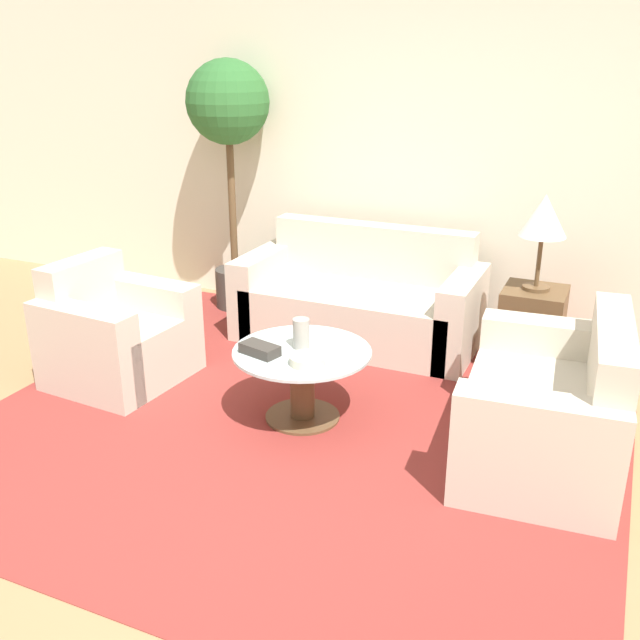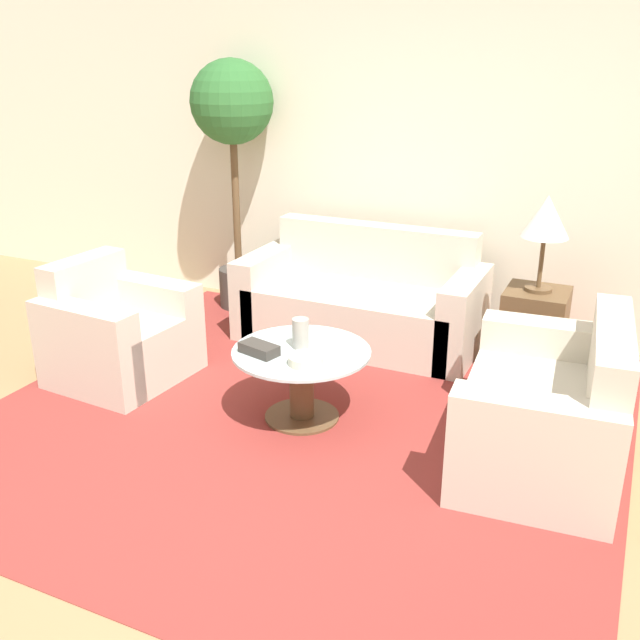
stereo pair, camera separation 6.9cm
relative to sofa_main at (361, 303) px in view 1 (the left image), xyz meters
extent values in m
plane|color=#9E754C|center=(0.14, -2.20, -0.28)|extent=(14.00, 14.00, 0.00)
cube|color=beige|center=(0.14, 0.55, 1.02)|extent=(10.00, 0.06, 2.60)
cube|color=maroon|center=(0.15, -1.36, -0.28)|extent=(3.70, 3.56, 0.01)
cube|color=beige|center=(0.00, -0.08, -0.07)|extent=(1.59, 0.83, 0.42)
cube|color=beige|center=(0.00, 0.25, 0.14)|extent=(1.59, 0.18, 0.84)
cube|color=beige|center=(-0.80, -0.08, 0.03)|extent=(0.20, 0.83, 0.61)
cube|color=beige|center=(0.80, -0.08, 0.03)|extent=(0.20, 0.83, 0.61)
cube|color=beige|center=(-1.20, -1.35, -0.07)|extent=(0.80, 0.68, 0.42)
cube|color=beige|center=(-1.49, -1.33, 0.12)|extent=(0.22, 0.63, 0.80)
cube|color=beige|center=(-1.22, -1.66, 0.03)|extent=(0.77, 0.25, 0.61)
cube|color=beige|center=(-1.18, -1.04, 0.03)|extent=(0.77, 0.25, 0.61)
cube|color=beige|center=(1.50, -1.24, -0.07)|extent=(0.87, 1.10, 0.42)
cube|color=beige|center=(1.80, -1.22, 0.13)|extent=(0.26, 1.05, 0.82)
cube|color=beige|center=(1.46, -0.72, 0.03)|extent=(0.80, 0.26, 0.61)
cube|color=beige|center=(1.54, -1.76, 0.03)|extent=(0.80, 0.26, 0.61)
cylinder|color=brown|center=(0.15, -1.36, -0.27)|extent=(0.45, 0.45, 0.02)
cylinder|color=brown|center=(0.15, -1.36, -0.06)|extent=(0.15, 0.15, 0.43)
cylinder|color=#B2C6C6|center=(0.15, -1.36, 0.16)|extent=(0.82, 0.82, 0.02)
cube|color=brown|center=(1.28, -0.09, 0.01)|extent=(0.41, 0.41, 0.59)
cylinder|color=brown|center=(1.28, -0.09, 0.32)|extent=(0.18, 0.18, 0.02)
cylinder|color=brown|center=(1.28, -0.09, 0.50)|extent=(0.03, 0.03, 0.34)
cone|color=white|center=(1.28, -0.09, 0.81)|extent=(0.31, 0.31, 0.27)
cylinder|color=#3D3833|center=(-1.23, 0.21, -0.11)|extent=(0.34, 0.34, 0.34)
cylinder|color=brown|center=(-1.23, 0.21, 0.65)|extent=(0.06, 0.06, 1.18)
sphere|color=#2D662D|center=(-1.23, 0.21, 1.42)|extent=(0.66, 0.66, 0.66)
cylinder|color=#9E998E|center=(0.12, -1.32, 0.26)|extent=(0.10, 0.10, 0.18)
cylinder|color=beige|center=(0.25, -1.52, 0.19)|extent=(0.20, 0.20, 0.05)
cube|color=#38332D|center=(-0.05, -1.51, 0.20)|extent=(0.25, 0.18, 0.06)
camera|label=1|loc=(1.79, -4.81, 1.82)|focal=40.00mm
camera|label=2|loc=(1.85, -4.78, 1.82)|focal=40.00mm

